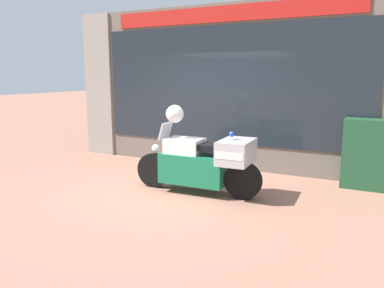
# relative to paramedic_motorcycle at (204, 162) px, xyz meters

# --- Properties ---
(ground_plane) EXTENTS (60.00, 60.00, 0.00)m
(ground_plane) POSITION_rel_paramedic_motorcycle_xyz_m (-0.70, 0.04, -0.56)
(ground_plane) COLOR #9E6B56
(shop_building) EXTENTS (6.91, 0.55, 3.47)m
(shop_building) POSITION_rel_paramedic_motorcycle_xyz_m (-1.09, 2.04, 1.18)
(shop_building) COLOR #6B6056
(shop_building) RESTS_ON ground
(window_display) EXTENTS (5.68, 0.30, 1.94)m
(window_display) POSITION_rel_paramedic_motorcycle_xyz_m (-0.38, 2.07, -0.10)
(window_display) COLOR slate
(window_display) RESTS_ON ground
(paramedic_motorcycle) EXTENTS (2.29, 0.79, 1.20)m
(paramedic_motorcycle) POSITION_rel_paramedic_motorcycle_xyz_m (0.00, 0.00, 0.00)
(paramedic_motorcycle) COLOR black
(paramedic_motorcycle) RESTS_ON ground
(utility_cabinet) EXTENTS (0.74, 0.42, 1.25)m
(utility_cabinet) POSITION_rel_paramedic_motorcycle_xyz_m (2.43, 1.58, 0.06)
(utility_cabinet) COLOR #1E4C2D
(utility_cabinet) RESTS_ON ground
(white_helmet) EXTENTS (0.31, 0.31, 0.31)m
(white_helmet) POSITION_rel_paramedic_motorcycle_xyz_m (-0.54, -0.02, 0.79)
(white_helmet) COLOR white
(white_helmet) RESTS_ON paramedic_motorcycle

